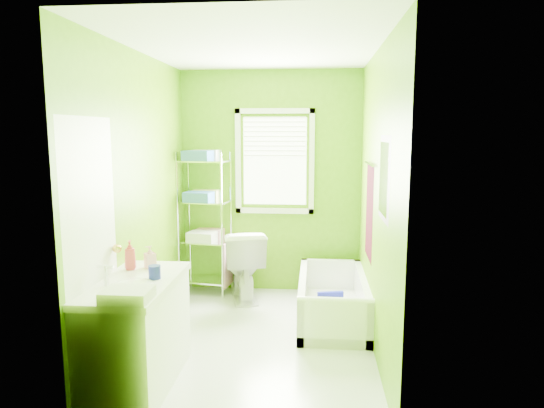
# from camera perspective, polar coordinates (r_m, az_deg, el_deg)

# --- Properties ---
(ground) EXTENTS (2.90, 2.90, 0.00)m
(ground) POSITION_cam_1_polar(r_m,az_deg,el_deg) (4.64, -1.87, -15.60)
(ground) COLOR silver
(ground) RESTS_ON ground
(room_envelope) EXTENTS (2.14, 2.94, 2.62)m
(room_envelope) POSITION_cam_1_polar(r_m,az_deg,el_deg) (4.25, -1.97, 3.80)
(room_envelope) COLOR #548C06
(room_envelope) RESTS_ON ground
(window) EXTENTS (0.92, 0.05, 1.22)m
(window) POSITION_cam_1_polar(r_m,az_deg,el_deg) (5.66, 0.32, 5.66)
(window) COLOR white
(window) RESTS_ON ground
(door) EXTENTS (0.09, 0.80, 2.00)m
(door) POSITION_cam_1_polar(r_m,az_deg,el_deg) (3.68, -20.30, -6.13)
(door) COLOR white
(door) RESTS_ON ground
(right_wall_decor) EXTENTS (0.04, 1.48, 1.17)m
(right_wall_decor) POSITION_cam_1_polar(r_m,az_deg,el_deg) (4.25, 11.98, 0.55)
(right_wall_decor) COLOR #3D0711
(right_wall_decor) RESTS_ON ground
(bathtub) EXTENTS (0.67, 1.44, 0.47)m
(bathtub) POSITION_cam_1_polar(r_m,az_deg,el_deg) (5.05, 7.11, -11.77)
(bathtub) COLOR white
(bathtub) RESTS_ON ground
(toilet) EXTENTS (0.64, 0.88, 0.81)m
(toilet) POSITION_cam_1_polar(r_m,az_deg,el_deg) (5.58, -3.43, -6.98)
(toilet) COLOR white
(toilet) RESTS_ON ground
(vanity) EXTENTS (0.56, 1.08, 1.05)m
(vanity) POSITION_cam_1_polar(r_m,az_deg,el_deg) (3.86, -15.62, -14.07)
(vanity) COLOR white
(vanity) RESTS_ON ground
(wire_shelf_unit) EXTENTS (0.61, 0.48, 1.68)m
(wire_shelf_unit) POSITION_cam_1_polar(r_m,az_deg,el_deg) (5.68, -7.83, -0.32)
(wire_shelf_unit) COLOR silver
(wire_shelf_unit) RESTS_ON ground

